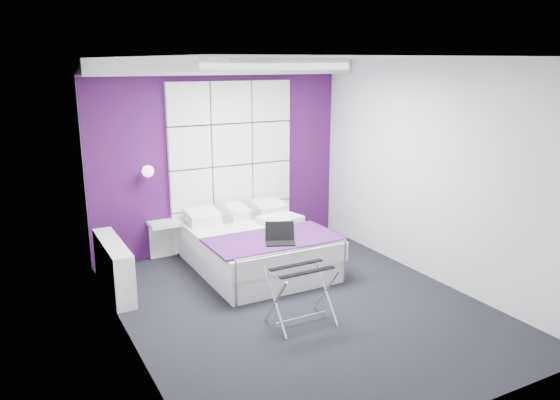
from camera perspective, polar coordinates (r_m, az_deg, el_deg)
name	(u,v)px	position (r m, az deg, el deg)	size (l,w,h in m)	color
floor	(299,304)	(6.04, 2.04, -10.84)	(4.40, 4.40, 0.00)	black
ceiling	(302,58)	(5.47, 2.29, 14.64)	(4.40, 4.40, 0.00)	white
wall_back	(220,156)	(7.56, -6.30, 4.58)	(3.60, 3.60, 0.00)	silver
wall_left	(124,210)	(4.98, -16.03, -1.01)	(4.40, 4.40, 0.00)	silver
wall_right	(432,172)	(6.69, 15.62, 2.86)	(4.40, 4.40, 0.00)	silver
accent_wall	(220,156)	(7.55, -6.28, 4.57)	(3.58, 0.02, 2.58)	#3B0F44
soffit	(225,66)	(7.22, -5.80, 13.71)	(3.58, 0.50, 0.20)	silver
headboard	(232,165)	(7.58, -5.05, 3.64)	(1.80, 0.08, 2.30)	white
skylight	(273,63)	(5.99, -0.71, 14.15)	(1.36, 0.86, 0.12)	white
wall_lamp	(147,171)	(7.12, -13.72, 3.00)	(0.15, 0.15, 0.15)	white
radiator	(114,267)	(6.52, -16.99, -6.69)	(0.22, 1.20, 0.60)	silver
bed	(257,247)	(6.95, -2.47, -4.93)	(1.56, 1.88, 0.66)	silver
nightstand	(165,224)	(7.30, -11.92, -2.45)	(0.41, 0.32, 0.05)	silver
luggage_rack	(301,296)	(5.52, 2.24, -9.97)	(0.60, 0.44, 0.59)	silver
laptop	(278,238)	(6.31, -0.17, -3.98)	(0.34, 0.24, 0.24)	black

